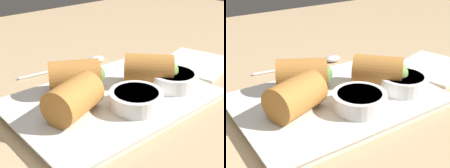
# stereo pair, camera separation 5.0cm
# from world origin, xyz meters

# --- Properties ---
(table_surface) EXTENTS (1.80, 1.40, 0.02)m
(table_surface) POSITION_xyz_m (0.00, 0.00, 0.01)
(table_surface) COLOR tan
(table_surface) RESTS_ON ground
(serving_plate) EXTENTS (0.32, 0.22, 0.01)m
(serving_plate) POSITION_xyz_m (-0.00, -0.01, 0.03)
(serving_plate) COLOR silver
(serving_plate) RESTS_ON table_surface
(roll_front_left) EXTENTS (0.09, 0.10, 0.05)m
(roll_front_left) POSITION_xyz_m (-0.08, -0.00, 0.06)
(roll_front_left) COLOR #B77533
(roll_front_left) RESTS_ON serving_plate
(roll_front_right) EXTENTS (0.10, 0.09, 0.05)m
(roll_front_right) POSITION_xyz_m (0.03, -0.06, 0.06)
(roll_front_right) COLOR #B77533
(roll_front_right) RESTS_ON serving_plate
(roll_back_left) EXTENTS (0.10, 0.08, 0.05)m
(roll_back_left) POSITION_xyz_m (0.07, -0.01, 0.06)
(roll_back_left) COLOR #B77533
(roll_back_left) RESTS_ON serving_plate
(dipping_bowl_near) EXTENTS (0.08, 0.08, 0.03)m
(dipping_bowl_near) POSITION_xyz_m (-0.01, 0.03, 0.05)
(dipping_bowl_near) COLOR white
(dipping_bowl_near) RESTS_ON serving_plate
(dipping_bowl_far) EXTENTS (0.08, 0.08, 0.03)m
(dipping_bowl_far) POSITION_xyz_m (-0.10, 0.03, 0.05)
(dipping_bowl_far) COLOR white
(dipping_bowl_far) RESTS_ON serving_plate
(spoon) EXTENTS (0.19, 0.04, 0.01)m
(spoon) POSITION_xyz_m (-0.07, -0.18, 0.03)
(spoon) COLOR silver
(spoon) RESTS_ON table_surface
(napkin) EXTENTS (0.17, 0.16, 0.01)m
(napkin) POSITION_xyz_m (-0.24, -0.03, 0.02)
(napkin) COLOR silver
(napkin) RESTS_ON table_surface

